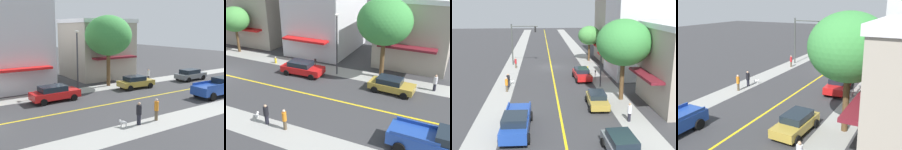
{
  "view_description": "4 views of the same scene",
  "coord_description": "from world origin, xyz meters",
  "views": [
    {
      "loc": [
        19.7,
        -1.32,
        6.9
      ],
      "look_at": [
        -0.24,
        11.98,
        2.62
      ],
      "focal_mm": 42.85,
      "sensor_mm": 36.0,
      "label": 1
    },
    {
      "loc": [
        18.77,
        22.67,
        11.55
      ],
      "look_at": [
        0.24,
        13.92,
        2.63
      ],
      "focal_mm": 42.66,
      "sensor_mm": 36.0,
      "label": 2
    },
    {
      "loc": [
        1.68,
        42.43,
        9.78
      ],
      "look_at": [
        -0.83,
        13.76,
        2.24
      ],
      "focal_mm": 44.17,
      "sensor_mm": 36.0,
      "label": 3
    },
    {
      "loc": [
        -11.22,
        32.94,
        8.86
      ],
      "look_at": [
        -0.8,
        12.86,
        2.65
      ],
      "focal_mm": 43.13,
      "sensor_mm": 36.0,
      "label": 4
    }
  ],
  "objects": [
    {
      "name": "corner_shop_building",
      "position": [
        -13.02,
        5.99,
        7.41
      ],
      "size": [
        11.62,
        7.89,
        14.8
      ],
      "rotation": [
        0.0,
        0.0,
        -1.57
      ],
      "color": "silver",
      "rests_on": "ground"
    },
    {
      "name": "small_dog",
      "position": [
        5.28,
        9.24,
        0.32
      ],
      "size": [
        0.64,
        0.46,
        0.49
      ],
      "rotation": [
        0.0,
        0.0,
        3.65
      ],
      "color": "silver",
      "rests_on": "ground"
    },
    {
      "name": "street_lamp",
      "position": [
        -5.45,
        11.09,
        4.07
      ],
      "size": [
        0.7,
        0.36,
        6.6
      ],
      "color": "#38383D",
      "rests_on": "ground"
    },
    {
      "name": "grey_sedan_left_curb",
      "position": [
        -3.52,
        26.68,
        0.77
      ],
      "size": [
        2.16,
        4.57,
        1.45
      ],
      "rotation": [
        0.0,
        0.0,
        1.6
      ],
      "color": "slate",
      "rests_on": "ground"
    },
    {
      "name": "parking_meter",
      "position": [
        -5.35,
        8.46,
        0.91
      ],
      "size": [
        0.12,
        0.18,
        1.38
      ],
      "color": "#4C4C51",
      "rests_on": "ground"
    },
    {
      "name": "street_tree_right_corner",
      "position": [
        -6.64,
        15.73,
        5.95
      ],
      "size": [
        5.5,
        5.5,
        8.31
      ],
      "color": "brown",
      "rests_on": "ground"
    },
    {
      "name": "pedestrian_orange_shirt",
      "position": [
        5.56,
        12.11,
        0.89
      ],
      "size": [
        0.33,
        0.33,
        1.68
      ],
      "rotation": [
        0.0,
        0.0,
        3.62
      ],
      "color": "brown",
      "rests_on": "ground"
    },
    {
      "name": "gold_sedan_left_curb",
      "position": [
        -3.73,
        17.57,
        0.75
      ],
      "size": [
        2.14,
        4.29,
        1.43
      ],
      "rotation": [
        0.0,
        0.0,
        1.52
      ],
      "color": "#B29338",
      "rests_on": "ground"
    },
    {
      "name": "pale_office_building",
      "position": [
        -13.01,
        17.82,
        4.01
      ],
      "size": [
        9.71,
        8.3,
        8.0
      ],
      "rotation": [
        0.0,
        0.0,
        -1.57
      ],
      "color": "#A39989",
      "rests_on": "ground"
    },
    {
      "name": "pedestrian_white_shirt",
      "position": [
        -5.74,
        21.27,
        0.87
      ],
      "size": [
        0.36,
        0.36,
        1.65
      ],
      "rotation": [
        0.0,
        0.0,
        1.48
      ],
      "color": "black",
      "rests_on": "ground"
    },
    {
      "name": "blue_pickup_truck",
      "position": [
        3.63,
        22.55,
        0.93
      ],
      "size": [
        2.34,
        6.06,
        1.82
      ],
      "rotation": [
        0.0,
        0.0,
        1.55
      ],
      "color": "#1E429E",
      "rests_on": "ground"
    },
    {
      "name": "pedestrian_black_shirt",
      "position": [
        5.55,
        10.43,
        0.87
      ],
      "size": [
        0.39,
        0.39,
        1.67
      ],
      "rotation": [
        0.0,
        0.0,
        3.58
      ],
      "color": "black",
      "rests_on": "ground"
    },
    {
      "name": "red_sedan_left_curb",
      "position": [
        -3.7,
        7.77,
        0.79
      ],
      "size": [
        2.21,
        4.63,
        1.51
      ],
      "rotation": [
        0.0,
        0.0,
        1.61
      ],
      "color": "red",
      "rests_on": "ground"
    }
  ]
}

